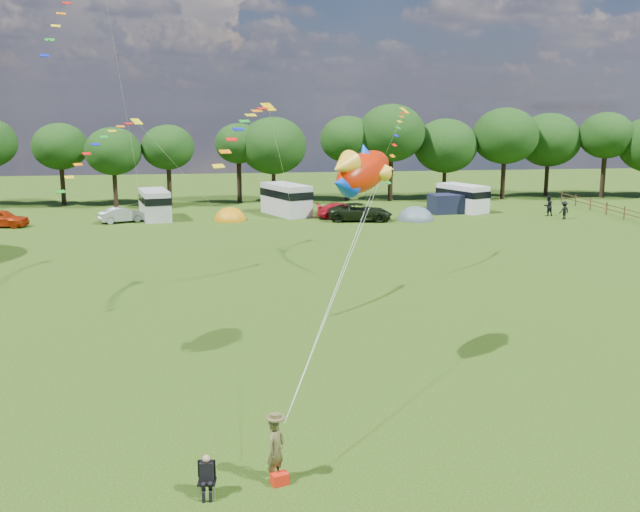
{
  "coord_description": "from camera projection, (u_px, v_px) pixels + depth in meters",
  "views": [
    {
      "loc": [
        -3.93,
        -20.01,
        9.92
      ],
      "look_at": [
        0.0,
        8.0,
        4.0
      ],
      "focal_mm": 40.0,
      "sensor_mm": 36.0,
      "label": 1
    }
  ],
  "objects": [
    {
      "name": "ground_plane",
      "position": [
        356.0,
        435.0,
        21.97
      ],
      "size": [
        180.0,
        180.0,
        0.0
      ],
      "primitive_type": "plane",
      "color": "black",
      "rests_on": "ground"
    },
    {
      "name": "tree_line",
      "position": [
        308.0,
        142.0,
        74.69
      ],
      "size": [
        102.98,
        10.98,
        10.27
      ],
      "color": "black",
      "rests_on": "ground"
    },
    {
      "name": "car_a",
      "position": [
        1.0,
        218.0,
        59.94
      ],
      "size": [
        4.76,
        2.58,
        1.5
      ],
      "primitive_type": "imported",
      "rotation": [
        0.0,
        0.0,
        1.38
      ],
      "color": "#AE2A09",
      "rests_on": "ground"
    },
    {
      "name": "car_b",
      "position": [
        122.0,
        215.0,
        62.41
      ],
      "size": [
        3.98,
        2.67,
        1.32
      ],
      "primitive_type": "imported",
      "rotation": [
        0.0,
        0.0,
        1.95
      ],
      "color": "#93979B",
      "rests_on": "ground"
    },
    {
      "name": "car_c",
      "position": [
        343.0,
        211.0,
        64.64
      ],
      "size": [
        4.7,
        2.16,
        1.38
      ],
      "primitive_type": "imported",
      "rotation": [
        0.0,
        0.0,
        1.52
      ],
      "color": "red",
      "rests_on": "ground"
    },
    {
      "name": "car_d",
      "position": [
        360.0,
        212.0,
        63.26
      ],
      "size": [
        6.11,
        3.51,
        1.57
      ],
      "primitive_type": "imported",
      "rotation": [
        0.0,
        0.0,
        1.41
      ],
      "color": "black",
      "rests_on": "ground"
    },
    {
      "name": "campervan_b",
      "position": [
        155.0,
        203.0,
        64.16
      ],
      "size": [
        3.38,
        5.73,
        2.63
      ],
      "rotation": [
        0.0,
        0.0,
        1.79
      ],
      "color": "#BABABC",
      "rests_on": "ground"
    },
    {
      "name": "campervan_c",
      "position": [
        286.0,
        198.0,
        66.68
      ],
      "size": [
        4.62,
        6.4,
        2.89
      ],
      "rotation": [
        0.0,
        0.0,
        1.98
      ],
      "color": "silver",
      "rests_on": "ground"
    },
    {
      "name": "campervan_d",
      "position": [
        462.0,
        197.0,
        68.92
      ],
      "size": [
        4.18,
        5.76,
        2.6
      ],
      "rotation": [
        0.0,
        0.0,
        1.98
      ],
      "color": "silver",
      "rests_on": "ground"
    },
    {
      "name": "tent_orange",
      "position": [
        230.0,
        220.0,
        63.71
      ],
      "size": [
        2.93,
        3.21,
        2.29
      ],
      "color": "orange",
      "rests_on": "ground"
    },
    {
      "name": "tent_greyblue",
      "position": [
        416.0,
        220.0,
        63.93
      ],
      "size": [
        3.23,
        3.54,
        2.41
      ],
      "color": "#4F616B",
      "rests_on": "ground"
    },
    {
      "name": "awning_navy",
      "position": [
        446.0,
        204.0,
        67.83
      ],
      "size": [
        3.1,
        2.61,
        1.81
      ],
      "primitive_type": "cube",
      "rotation": [
        0.0,
        0.0,
        0.09
      ],
      "color": "black",
      "rests_on": "ground"
    },
    {
      "name": "kite_flyer",
      "position": [
        276.0,
        450.0,
        19.16
      ],
      "size": [
        0.74,
        0.78,
        1.79
      ],
      "primitive_type": "imported",
      "rotation": [
        0.0,
        0.0,
        0.89
      ],
      "color": "brown",
      "rests_on": "ground"
    },
    {
      "name": "camp_chair",
      "position": [
        207.0,
        471.0,
        18.45
      ],
      "size": [
        0.51,
        0.51,
        1.15
      ],
      "rotation": [
        0.0,
        0.0,
        -0.12
      ],
      "color": "#99999E",
      "rests_on": "ground"
    },
    {
      "name": "kite_bag",
      "position": [
        280.0,
        479.0,
        19.09
      ],
      "size": [
        0.52,
        0.43,
        0.32
      ],
      "primitive_type": "cube",
      "rotation": [
        0.0,
        0.0,
        0.33
      ],
      "color": "red",
      "rests_on": "ground"
    },
    {
      "name": "fish_kite",
      "position": [
        360.0,
        172.0,
        26.39
      ],
      "size": [
        3.43,
        3.78,
        2.17
      ],
      "rotation": [
        0.0,
        -0.21,
        0.87
      ],
      "color": "#BA1D02",
      "rests_on": "ground"
    },
    {
      "name": "streamer_kite_b",
      "position": [
        106.0,
        142.0,
        39.44
      ],
      "size": [
        4.26,
        4.65,
        3.78
      ],
      "rotation": [
        0.0,
        0.0,
        0.75
      ],
      "color": "yellow",
      "rests_on": "ground"
    },
    {
      "name": "streamer_kite_c",
      "position": [
        249.0,
        123.0,
        33.44
      ],
      "size": [
        3.23,
        4.98,
        2.82
      ],
      "rotation": [
        0.0,
        0.0,
        0.63
      ],
      "color": "#E7B208",
      "rests_on": "ground"
    },
    {
      "name": "walker_a",
      "position": [
        548.0,
        206.0,
        66.04
      ],
      "size": [
        1.02,
        0.76,
        1.88
      ],
      "primitive_type": "imported",
      "rotation": [
        0.0,
        0.0,
        3.37
      ],
      "color": "black",
      "rests_on": "ground"
    },
    {
      "name": "walker_b",
      "position": [
        564.0,
        210.0,
        64.15
      ],
      "size": [
        1.16,
        0.83,
        1.63
      ],
      "primitive_type": "imported",
      "rotation": [
        0.0,
        0.0,
        3.5
      ],
      "color": "black",
      "rests_on": "ground"
    },
    {
      "name": "streamer_kite_d",
      "position": [
        398.0,
        133.0,
        42.84
      ],
      "size": [
        2.64,
        5.14,
        4.3
      ],
      "rotation": [
        0.0,
        0.0,
        0.98
      ],
      "color": "yellow",
      "rests_on": "ground"
    }
  ]
}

